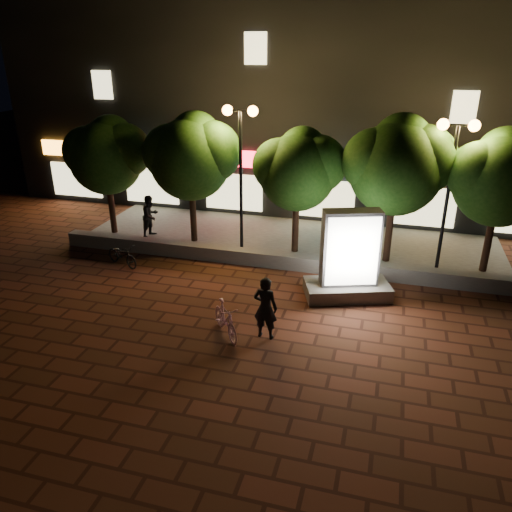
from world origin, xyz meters
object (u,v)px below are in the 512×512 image
(tree_mid, at_px, (299,167))
(ad_kiosk, at_px, (349,263))
(scooter_parked, at_px, (122,255))
(tree_right, at_px, (398,163))
(street_lamp_right, at_px, (454,157))
(tree_far_right, at_px, (503,175))
(scooter_pink, at_px, (226,319))
(street_lamp_left, at_px, (240,142))
(pedestrian, at_px, (151,216))
(tree_left, at_px, (192,154))
(rider, at_px, (265,308))
(tree_far_left, at_px, (108,153))

(tree_mid, bearing_deg, ad_kiosk, -54.02)
(scooter_parked, bearing_deg, tree_right, -49.34)
(tree_mid, distance_m, ad_kiosk, 4.27)
(scooter_parked, bearing_deg, street_lamp_right, -53.26)
(tree_far_right, bearing_deg, tree_right, 180.00)
(scooter_pink, bearing_deg, street_lamp_left, 63.74)
(street_lamp_right, bearing_deg, pedestrian, 178.76)
(tree_mid, relative_size, scooter_parked, 2.97)
(ad_kiosk, xyz_separation_m, scooter_pink, (-2.86, -3.15, -0.63))
(street_lamp_left, bearing_deg, tree_left, 172.30)
(ad_kiosk, xyz_separation_m, rider, (-1.83, -2.95, -0.24))
(street_lamp_left, bearing_deg, tree_mid, 7.31)
(tree_mid, height_order, rider, tree_mid)
(tree_far_left, bearing_deg, ad_kiosk, -17.24)
(tree_mid, height_order, scooter_pink, tree_mid)
(street_lamp_left, xyz_separation_m, street_lamp_right, (7.00, 0.00, -0.13))
(scooter_pink, bearing_deg, tree_mid, 44.33)
(ad_kiosk, bearing_deg, tree_right, 69.47)
(tree_mid, bearing_deg, tree_left, 180.00)
(tree_far_left, xyz_separation_m, rider, (7.85, -5.95, -2.42))
(tree_mid, xyz_separation_m, street_lamp_left, (-2.05, -0.26, 0.81))
(tree_far_left, relative_size, tree_mid, 1.03)
(rider, xyz_separation_m, scooter_parked, (-5.97, 3.14, -0.47))
(rider, bearing_deg, tree_mid, -82.46)
(scooter_pink, bearing_deg, tree_left, 78.97)
(tree_right, height_order, street_lamp_left, street_lamp_left)
(tree_left, xyz_separation_m, tree_far_right, (10.50, -0.00, -0.08))
(tree_left, bearing_deg, street_lamp_right, -1.68)
(street_lamp_left, height_order, ad_kiosk, street_lamp_left)
(tree_mid, relative_size, street_lamp_left, 0.87)
(tree_far_right, bearing_deg, street_lamp_left, -178.24)
(tree_mid, relative_size, scooter_pink, 2.83)
(tree_far_right, bearing_deg, tree_far_left, -180.00)
(tree_far_left, height_order, tree_left, tree_left)
(tree_right, xyz_separation_m, ad_kiosk, (-1.12, -3.00, -2.45))
(tree_far_left, xyz_separation_m, ad_kiosk, (9.68, -3.00, -2.18))
(tree_right, height_order, ad_kiosk, tree_right)
(ad_kiosk, height_order, scooter_pink, ad_kiosk)
(tree_far_left, xyz_separation_m, tree_right, (10.80, 0.00, 0.27))
(tree_right, bearing_deg, ad_kiosk, -110.53)
(tree_far_right, height_order, rider, tree_far_right)
(street_lamp_left, height_order, street_lamp_right, street_lamp_left)
(street_lamp_right, xyz_separation_m, ad_kiosk, (-2.77, -2.74, -2.78))
(ad_kiosk, xyz_separation_m, scooter_parked, (-7.80, 0.19, -0.71))
(tree_far_left, bearing_deg, street_lamp_left, -2.76)
(tree_right, distance_m, pedestrian, 9.56)
(street_lamp_left, distance_m, scooter_parked, 5.69)
(tree_left, relative_size, street_lamp_left, 0.94)
(tree_mid, xyz_separation_m, tree_far_right, (6.50, 0.00, 0.15))
(street_lamp_right, height_order, scooter_parked, street_lamp_right)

